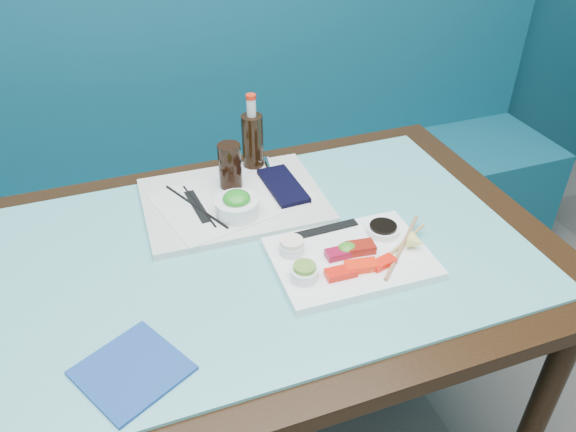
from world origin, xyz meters
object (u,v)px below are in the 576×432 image
object	(u,v)px
dining_table	(257,279)
sashimi_plate	(351,258)
serving_tray	(233,201)
seaweed_bowl	(237,207)
cola_bottle_body	(253,144)
blue_napkin	(132,370)
booth_bench	(194,198)
cola_glass	(230,166)

from	to	relation	value
dining_table	sashimi_plate	distance (m)	0.24
serving_tray	seaweed_bowl	bearing A→B (deg)	-95.94
cola_bottle_body	blue_napkin	bearing A→B (deg)	-124.69
dining_table	sashimi_plate	size ratio (longest dim) A/B	4.05
blue_napkin	serving_tray	bearing A→B (deg)	55.39
cola_bottle_body	seaweed_bowl	bearing A→B (deg)	-116.62
seaweed_bowl	serving_tray	bearing A→B (deg)	82.41
booth_bench	serving_tray	size ratio (longest dim) A/B	6.67
sashimi_plate	blue_napkin	bearing A→B (deg)	-162.55
serving_tray	cola_bottle_body	xyz separation A→B (m)	(0.10, 0.14, 0.08)
booth_bench	blue_napkin	bearing A→B (deg)	-105.92
sashimi_plate	serving_tray	size ratio (longest dim) A/B	0.77
seaweed_bowl	cola_glass	distance (m)	0.14
dining_table	seaweed_bowl	world-z (taller)	seaweed_bowl
dining_table	blue_napkin	size ratio (longest dim) A/B	8.31
booth_bench	cola_bottle_body	distance (m)	0.69
cola_bottle_body	sashimi_plate	bearing A→B (deg)	-79.17
cola_glass	booth_bench	bearing A→B (deg)	91.28
booth_bench	sashimi_plate	bearing A→B (deg)	-78.87
sashimi_plate	cola_bottle_body	distance (m)	0.47
cola_glass	cola_bottle_body	xyz separation A→B (m)	(0.09, 0.08, 0.01)
seaweed_bowl	blue_napkin	world-z (taller)	seaweed_bowl
seaweed_bowl	cola_glass	world-z (taller)	cola_glass
seaweed_bowl	cola_bottle_body	bearing A→B (deg)	63.38
seaweed_bowl	cola_bottle_body	size ratio (longest dim) A/B	0.64
booth_bench	cola_glass	world-z (taller)	booth_bench
booth_bench	seaweed_bowl	xyz separation A→B (m)	(-0.01, -0.71, 0.42)
seaweed_bowl	dining_table	bearing A→B (deg)	-86.83
cola_bottle_body	blue_napkin	xyz separation A→B (m)	(-0.41, -0.60, -0.08)
cola_bottle_body	blue_napkin	size ratio (longest dim) A/B	0.99
booth_bench	cola_bottle_body	bearing A→B (deg)	-78.61
sashimi_plate	cola_bottle_body	xyz separation A→B (m)	(-0.09, 0.45, 0.07)
dining_table	cola_bottle_body	world-z (taller)	cola_bottle_body
blue_napkin	dining_table	bearing A→B (deg)	39.29
booth_bench	cola_bottle_body	xyz separation A→B (m)	(0.10, -0.50, 0.47)
cola_glass	blue_napkin	bearing A→B (deg)	-122.44
dining_table	cola_glass	world-z (taller)	cola_glass
cola_glass	seaweed_bowl	bearing A→B (deg)	-98.75
seaweed_bowl	cola_bottle_body	distance (m)	0.24
cola_glass	cola_bottle_body	size ratio (longest dim) A/B	0.73
seaweed_bowl	blue_napkin	size ratio (longest dim) A/B	0.64
sashimi_plate	seaweed_bowl	xyz separation A→B (m)	(-0.19, 0.24, 0.03)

